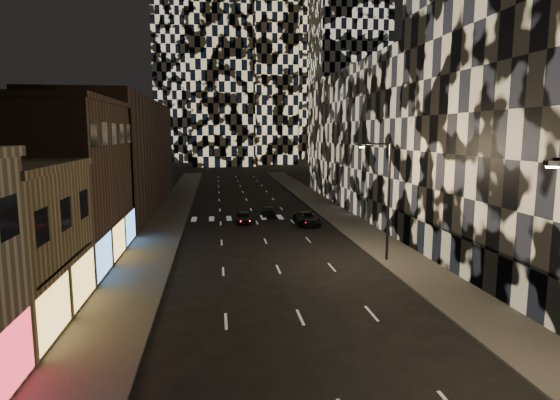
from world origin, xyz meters
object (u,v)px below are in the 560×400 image
object	(u,v)px
streetlight_far	(386,193)
car_dark_rightlane	(307,219)
car_dark_midlane	(244,217)
car_dark_oncoming	(269,211)

from	to	relation	value
streetlight_far	car_dark_rightlane	distance (m)	16.06
car_dark_midlane	car_dark_oncoming	xyz separation A→B (m)	(3.18, 4.07, -0.06)
streetlight_far	car_dark_midlane	bearing A→B (deg)	120.05
car_dark_oncoming	car_dark_rightlane	size ratio (longest dim) A/B	0.82
car_dark_oncoming	car_dark_rightlane	bearing A→B (deg)	125.42
streetlight_far	car_dark_oncoming	xyz separation A→B (m)	(-6.59, 20.96, -4.77)
streetlight_far	car_dark_midlane	distance (m)	20.08
streetlight_far	car_dark_rightlane	xyz separation A→B (m)	(-3.09, 15.06, -4.67)
car_dark_midlane	car_dark_oncoming	bearing A→B (deg)	45.27
streetlight_far	car_dark_oncoming	bearing A→B (deg)	107.45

